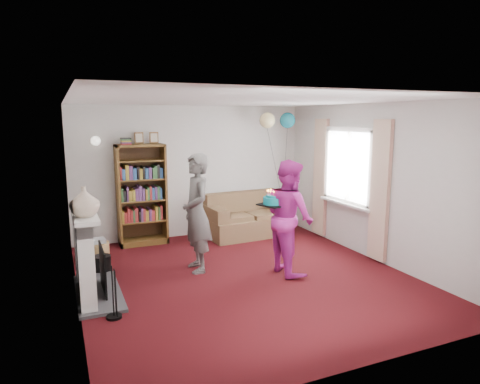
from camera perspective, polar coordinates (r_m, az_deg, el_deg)
name	(u,v)px	position (r m, az deg, el deg)	size (l,w,h in m)	color
ground	(245,277)	(6.29, 0.64, -11.26)	(5.00, 5.00, 0.00)	#350A07
wall_back	(192,171)	(8.29, -6.40, 2.75)	(4.50, 0.02, 2.50)	silver
wall_left	(71,205)	(5.46, -21.56, -1.58)	(0.02, 5.00, 2.50)	silver
wall_right	(374,182)	(7.17, 17.41, 1.25)	(0.02, 5.00, 2.50)	silver
ceiling	(245,100)	(5.88, 0.69, 12.17)	(4.50, 5.00, 0.01)	white
fireplace	(89,257)	(5.84, -19.47, -8.23)	(0.55, 1.80, 1.12)	#3F3F42
window_bay	(348,180)	(7.60, 14.15, 1.51)	(0.14, 2.02, 2.20)	white
wall_sconce	(96,141)	(7.77, -18.70, 6.49)	(0.16, 0.23, 0.16)	gold
bookcase	(141,195)	(7.91, -13.03, -0.42)	(0.86, 0.42, 2.02)	#472B14
sofa	(246,219)	(8.37, 0.83, -3.63)	(1.56, 0.83, 0.83)	brown
wicker_basket	(96,251)	(7.27, -18.60, -7.49)	(0.40, 0.40, 0.36)	#A9844F
person_striped	(197,213)	(6.35, -5.80, -2.79)	(0.64, 0.42, 1.76)	black
person_magenta	(289,217)	(6.31, 6.59, -3.29)	(0.82, 0.64, 1.68)	#BB2591
birthday_cake	(274,201)	(6.19, 4.53, -1.16)	(0.37, 0.37, 0.22)	black
balloons	(278,120)	(8.36, 5.02, 9.50)	(0.74, 0.36, 1.73)	#3F3F3F
mantel_vase	(84,202)	(5.31, -20.04, -1.21)	(0.34, 0.34, 0.36)	beige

